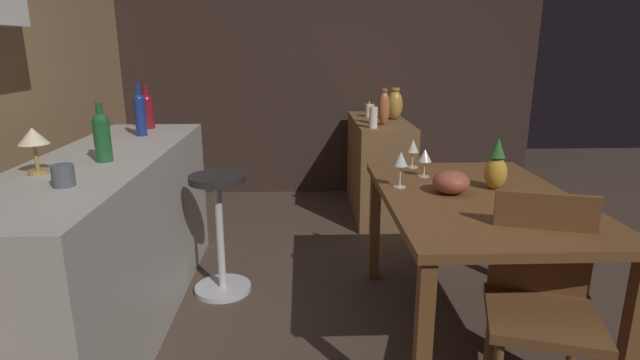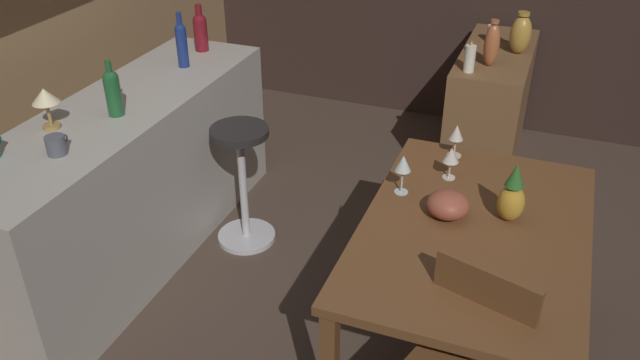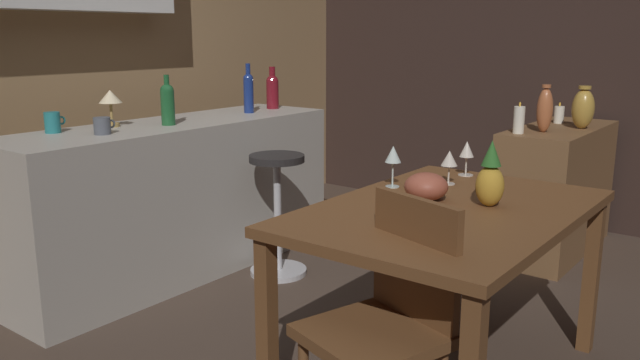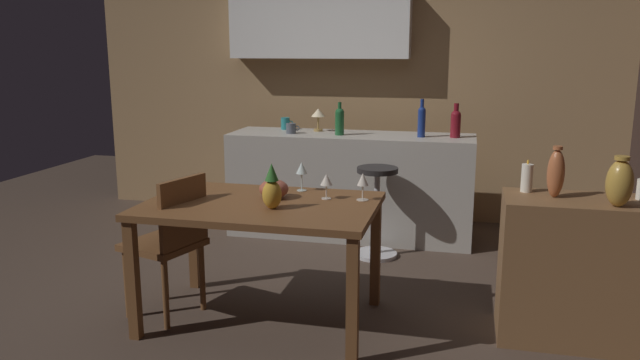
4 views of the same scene
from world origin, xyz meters
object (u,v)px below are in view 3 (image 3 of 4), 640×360
wine_bottle_ruby (272,90)px  vase_brass (583,108)px  wine_glass_left (467,151)px  pillar_candle_short (559,115)px  wine_glass_center (449,159)px  vase_copper (545,110)px  dining_table (448,227)px  sideboard_cabinet (556,190)px  pineapple_centerpiece (490,178)px  cup_teal (53,122)px  fruit_bowl (426,186)px  pillar_candle_tall (519,120)px  counter_lamp (110,100)px  chair_near_window (388,319)px  cup_slate (102,126)px  wine_bottle_green (168,102)px  bar_stool (278,211)px  wine_bottle_cobalt (248,91)px  wine_glass_right (393,156)px

wine_bottle_ruby → vase_brass: 2.00m
wine_glass_left → pillar_candle_short: size_ratio=1.19×
wine_glass_center → vase_copper: size_ratio=0.54×
dining_table → sideboard_cabinet: bearing=5.3°
wine_glass_left → pillar_candle_short: pillar_candle_short is taller
pineapple_centerpiece → cup_teal: size_ratio=2.29×
fruit_bowl → pillar_candle_tall: bearing=6.7°
cup_teal → counter_lamp: (0.32, -0.05, 0.09)m
chair_near_window → cup_slate: bearing=83.0°
wine_bottle_ruby → pillar_candle_tall: 1.63m
pillar_candle_short → vase_brass: vase_brass is taller
wine_glass_center → wine_bottle_ruby: (0.71, 1.68, 0.17)m
pillar_candle_tall → wine_bottle_green: bearing=133.4°
wine_glass_center → pillar_candle_short: bearing=2.3°
wine_bottle_green → pillar_candle_tall: (1.40, -1.49, -0.13)m
dining_table → wine_bottle_green: size_ratio=4.84×
pillar_candle_short → sideboard_cabinet: bearing=-157.9°
cup_slate → vase_brass: size_ratio=0.45×
bar_stool → cup_teal: 1.31m
bar_stool → pillar_candle_tall: 1.53m
wine_glass_center → pillar_candle_tall: (1.15, 0.12, 0.05)m
fruit_bowl → wine_bottle_ruby: 2.02m
wine_bottle_cobalt → cup_slate: size_ratio=2.64×
pillar_candle_tall → pillar_candle_short: (0.60, -0.05, -0.02)m
bar_stool → wine_glass_right: wine_glass_right is taller
vase_copper → counter_lamp: bearing=134.9°
wine_bottle_ruby → wine_glass_left: bearing=-106.5°
bar_stool → wine_bottle_cobalt: bearing=59.3°
wine_glass_left → pineapple_centerpiece: pineapple_centerpiece is taller
dining_table → wine_bottle_ruby: size_ratio=4.78×
cup_slate → fruit_bowl: bearing=-77.4°
dining_table → cup_slate: (-0.33, 1.78, 0.29)m
vase_copper → chair_near_window: bearing=-173.1°
wine_glass_left → wine_bottle_ruby: wine_bottle_ruby is taller
chair_near_window → pineapple_centerpiece: (0.66, -0.05, 0.36)m
wine_bottle_cobalt → counter_lamp: (-0.92, 0.16, 0.01)m
pillar_candle_tall → pineapple_centerpiece: bearing=-163.4°
pineapple_centerpiece → bar_stool: bearing=75.0°
cup_teal → vase_copper: 2.78m
wine_glass_right → wine_bottle_cobalt: 1.61m
fruit_bowl → vase_brass: 1.90m
pineapple_centerpiece → wine_bottle_green: size_ratio=0.93×
dining_table → wine_glass_right: (0.15, 0.35, 0.22)m
wine_glass_left → fruit_bowl: bearing=-172.3°
dining_table → wine_bottle_cobalt: bearing=66.6°
chair_near_window → wine_glass_center: 1.01m
chair_near_window → bar_stool: (1.05, 1.40, -0.11)m
wine_glass_center → counter_lamp: size_ratio=0.76×
pineapple_centerpiece → pillar_candle_tall: (1.39, 0.41, 0.05)m
fruit_bowl → wine_bottle_green: (0.06, 1.66, 0.23)m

